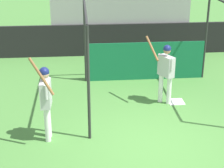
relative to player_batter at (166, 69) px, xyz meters
name	(u,v)px	position (x,y,z in m)	size (l,w,h in m)	color
ground_plane	(154,146)	(-0.72, -2.29, -1.04)	(60.00, 60.00, 0.00)	#477F38
outfield_wall	(121,39)	(-0.72, 4.59, -0.42)	(24.00, 0.12, 1.24)	black
bleacher_section	(116,4)	(-0.72, 6.65, 0.62)	(5.40, 4.00, 3.32)	#9E9E99
batting_cage	(150,51)	(-0.23, 1.23, 0.14)	(3.98, 3.74, 2.76)	#282828
home_plate	(176,102)	(0.36, 0.00, -1.03)	(0.44, 0.44, 0.02)	white
player_batter	(166,69)	(0.00, 0.00, 0.00)	(0.74, 0.78, 1.86)	white
player_waiting	(46,96)	(-3.15, -1.76, 0.06)	(0.55, 0.84, 2.13)	white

